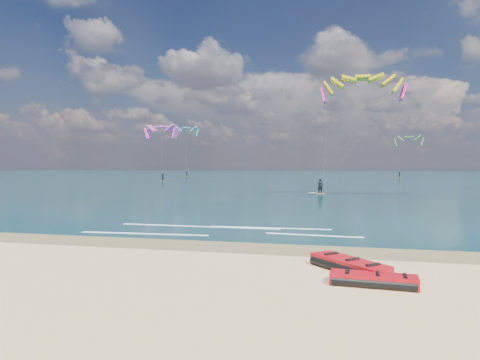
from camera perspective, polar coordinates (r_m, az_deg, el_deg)
name	(u,v)px	position (r m, az deg, el deg)	size (l,w,h in m)	color
ground	(296,191)	(53.76, 7.41, -1.44)	(320.00, 320.00, 0.00)	tan
wet_sand_strip	(210,246)	(17.47, -3.99, -8.75)	(320.00, 2.40, 0.01)	brown
sea	(317,177)	(117.59, 10.29, 0.46)	(320.00, 200.00, 0.04)	#092D31
packed_kite_left	(373,286)	(12.47, 17.35, -13.29)	(2.48, 1.02, 0.37)	#B70915
packed_kite_mid	(349,271)	(13.85, 14.35, -11.71)	(2.95, 1.22, 0.44)	red
kitesurfer_main	(342,130)	(45.62, 13.38, 6.50)	(11.07, 6.60, 13.31)	yellow
shoreline_foam	(223,230)	(21.34, -2.34, -6.66)	(13.13, 3.62, 0.01)	white
distant_kites	(248,155)	(97.41, 1.11, 3.41)	(60.16, 34.08, 12.65)	#E744C5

